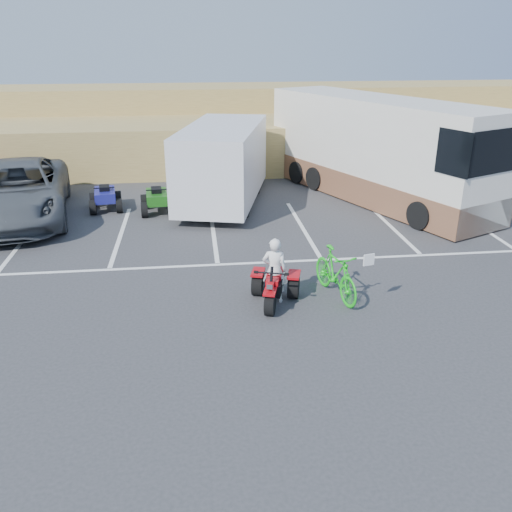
{
  "coord_description": "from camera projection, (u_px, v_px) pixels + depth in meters",
  "views": [
    {
      "loc": [
        -0.51,
        -10.27,
        5.42
      ],
      "look_at": [
        0.75,
        0.45,
        1.0
      ],
      "focal_mm": 38.0,
      "sensor_mm": 36.0,
      "label": 1
    }
  ],
  "objects": [
    {
      "name": "quad_atv_blue",
      "position": [
        107.0,
        209.0,
        18.1
      ],
      "size": [
        1.22,
        1.52,
        0.9
      ],
      "primitive_type": null,
      "rotation": [
        0.0,
        0.0,
        0.14
      ],
      "color": "navy",
      "rests_on": "ground"
    },
    {
      "name": "parking_stripes",
      "position": [
        245.0,
        240.0,
        15.37
      ],
      "size": [
        28.0,
        5.16,
        0.01
      ],
      "color": "white",
      "rests_on": "ground"
    },
    {
      "name": "grass_embankment",
      "position": [
        202.0,
        127.0,
        25.23
      ],
      "size": [
        40.0,
        8.5,
        3.1
      ],
      "color": "#9A8046",
      "rests_on": "ground"
    },
    {
      "name": "quad_atv_green",
      "position": [
        158.0,
        212.0,
        17.84
      ],
      "size": [
        1.17,
        1.49,
        0.92
      ],
      "primitive_type": null,
      "rotation": [
        0.0,
        0.0,
        0.08
      ],
      "color": "#175513",
      "rests_on": "ground"
    },
    {
      "name": "rider",
      "position": [
        274.0,
        270.0,
        11.62
      ],
      "size": [
        0.61,
        0.48,
        1.46
      ],
      "primitive_type": "imported",
      "rotation": [
        0.0,
        0.0,
        2.86
      ],
      "color": "white",
      "rests_on": "ground"
    },
    {
      "name": "grey_pickup",
      "position": [
        17.0,
        191.0,
        16.89
      ],
      "size": [
        3.96,
        6.75,
        1.76
      ],
      "primitive_type": "imported",
      "rotation": [
        0.0,
        0.0,
        0.17
      ],
      "color": "#494D51",
      "rests_on": "ground"
    },
    {
      "name": "red_trike_atv",
      "position": [
        273.0,
        304.0,
        11.76
      ],
      "size": [
        1.41,
        1.65,
        0.92
      ],
      "primitive_type": null,
      "rotation": [
        0.0,
        0.0,
        -0.28
      ],
      "color": "#B10A11",
      "rests_on": "ground"
    },
    {
      "name": "ground",
      "position": [
        224.0,
        309.0,
        11.54
      ],
      "size": [
        100.0,
        100.0,
        0.0
      ],
      "primitive_type": "plane",
      "color": "#323235",
      "rests_on": "ground"
    },
    {
      "name": "green_dirt_bike",
      "position": [
        336.0,
        273.0,
        11.9
      ],
      "size": [
        0.95,
        1.91,
        1.11
      ],
      "primitive_type": "imported",
      "rotation": [
        0.0,
        0.0,
        0.25
      ],
      "color": "#14BF19",
      "rests_on": "ground"
    },
    {
      "name": "cargo_trailer",
      "position": [
        223.0,
        162.0,
        18.21
      ],
      "size": [
        3.59,
        6.07,
        2.65
      ],
      "rotation": [
        0.0,
        0.0,
        -0.25
      ],
      "color": "silver",
      "rests_on": "ground"
    },
    {
      "name": "rv_motorhome",
      "position": [
        375.0,
        156.0,
        18.91
      ],
      "size": [
        6.08,
        9.62,
        3.41
      ],
      "rotation": [
        0.0,
        0.0,
        0.42
      ],
      "color": "silver",
      "rests_on": "ground"
    }
  ]
}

